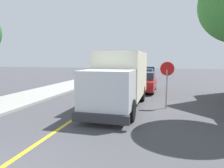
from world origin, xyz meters
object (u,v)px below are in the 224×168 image
Objects in this scene: box_truck at (121,77)px; stop_sign at (167,76)px; parked_car_mid at (146,76)px; parked_car_near at (145,82)px; parked_car_far at (149,73)px.

box_truck reaches higher than stop_sign.
stop_sign is (2.14, -11.92, 1.06)m from parked_car_mid.
parked_car_mid is (-0.42, 6.16, 0.00)m from parked_car_near.
parked_car_near is 1.00× the size of parked_car_mid.
box_truck reaches higher than parked_car_near.
parked_car_mid is at bearing 93.94° from parked_car_near.
parked_car_far is (0.39, 19.19, -0.97)m from box_truck.
stop_sign reaches higher than parked_car_far.
parked_car_near and parked_car_mid have the same top height.
parked_car_mid is 6.96m from parked_car_far.
parked_car_near is 13.13m from parked_car_far.
box_truck is at bearing -98.20° from parked_car_near.
parked_car_far is at bearing 92.11° from parked_car_near.
parked_car_near is at bearing 81.80° from box_truck.
box_truck is 12.28m from parked_car_mid.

